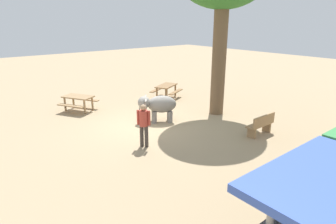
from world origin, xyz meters
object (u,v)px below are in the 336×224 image
object	(u,v)px
wooden_bench	(261,124)
picnic_table_far	(166,88)
picnic_table_near	(78,100)
elephant	(158,105)
person_handler	(144,122)

from	to	relation	value
wooden_bench	picnic_table_far	world-z (taller)	wooden_bench
wooden_bench	picnic_table_far	xyz separation A→B (m)	(-0.58, -6.91, 0.12)
picnic_table_near	picnic_table_far	size ratio (longest dim) A/B	1.02
wooden_bench	picnic_table_near	distance (m)	8.93
picnic_table_far	wooden_bench	bearing A→B (deg)	59.31
elephant	wooden_bench	size ratio (longest dim) A/B	1.20
person_handler	picnic_table_near	distance (m)	5.69
person_handler	picnic_table_far	size ratio (longest dim) A/B	0.81
elephant	picnic_table_near	bearing A→B (deg)	-26.06
person_handler	wooden_bench	size ratio (longest dim) A/B	1.15
elephant	wooden_bench	bearing A→B (deg)	154.58
wooden_bench	picnic_table_near	xyz separation A→B (m)	(4.48, -7.73, 0.12)
wooden_bench	picnic_table_far	distance (m)	6.94
elephant	person_handler	world-z (taller)	person_handler
picnic_table_far	person_handler	bearing A→B (deg)	19.06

